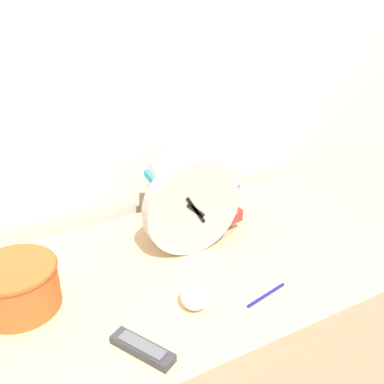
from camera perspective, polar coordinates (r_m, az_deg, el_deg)
The scene contains 8 objects.
wall_back at distance 1.39m, azimuth -9.92°, elevation 16.10°, with size 6.00×0.04×2.40m.
desk at distance 1.49m, azimuth -1.58°, elevation -20.75°, with size 1.33×0.67×0.71m.
desk_clock at distance 1.24m, azimuth 0.04°, elevation -1.94°, with size 0.29×0.05×0.29m.
book_stack at distance 1.35m, azimuth 0.01°, elevation -0.42°, with size 0.26×0.22×0.23m.
basket at distance 1.16m, azimuth -21.30°, elevation -10.95°, with size 0.20×0.20×0.12m.
tv_remote at distance 1.02m, azimuth -6.32°, elevation -19.14°, with size 0.11×0.15×0.02m.
crumpled_paper_ball at distance 1.10m, azimuth 0.38°, elevation -13.09°, with size 0.07×0.07×0.07m.
pen at distance 1.17m, azimuth 9.39°, elevation -12.78°, with size 0.13×0.03×0.01m.
Camera 1 is at (-0.43, -0.55, 1.47)m, focal length 42.00 mm.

